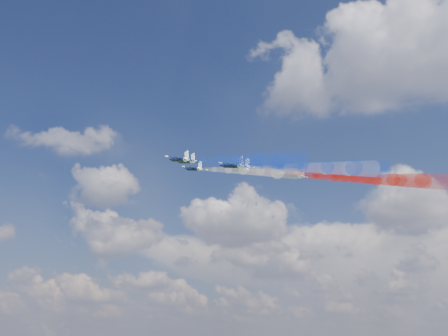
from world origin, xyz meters
The scene contains 16 objects.
jet_lead centered at (2.56, -18.49, 138.99)m, with size 8.27×10.34×2.76m, color black, non-canonical shape.
trail_lead centered at (24.82, -28.31, 132.18)m, with size 3.45×41.39×3.45m, color silver, non-canonical shape.
jet_inner_left centered at (8.41, -30.45, 136.84)m, with size 8.27×10.34×2.76m, color black, non-canonical shape.
trail_inner_left centered at (30.67, -40.26, 130.02)m, with size 3.45×41.39×3.45m, color blue, non-canonical shape.
jet_inner_right centered at (15.45, -13.84, 137.86)m, with size 8.27×10.34×2.76m, color black, non-canonical shape.
trail_inner_right centered at (37.71, -23.66, 131.04)m, with size 3.45×41.39×3.45m, color red, non-canonical shape.
jet_outer_left centered at (13.90, -40.95, 133.34)m, with size 8.27×10.34×2.76m, color black, non-canonical shape.
trail_outer_left centered at (36.16, -50.76, 126.53)m, with size 3.45×41.39×3.45m, color blue, non-canonical shape.
jet_center_third centered at (21.97, -25.41, 134.51)m, with size 8.27×10.34×2.76m, color black, non-canonical shape.
trail_center_third centered at (44.23, -35.23, 127.69)m, with size 3.45×41.39×3.45m, color silver, non-canonical shape.
jet_outer_right centered at (28.21, -9.00, 135.14)m, with size 8.27×10.34×2.76m, color black, non-canonical shape.
trail_outer_right centered at (50.47, -18.82, 128.33)m, with size 3.45×41.39×3.45m, color red, non-canonical shape.
jet_rear_left centered at (27.25, -37.90, 130.27)m, with size 8.27×10.34×2.76m, color black, non-canonical shape.
trail_rear_left centered at (49.51, -47.72, 123.45)m, with size 3.45×41.39×3.45m, color blue, non-canonical shape.
jet_rear_right centered at (35.02, -21.13, 130.92)m, with size 8.27×10.34×2.76m, color black, non-canonical shape.
trail_rear_right centered at (57.28, -30.95, 124.10)m, with size 3.45×41.39×3.45m, color red, non-canonical shape.
Camera 1 is at (91.24, -145.43, 89.20)m, focal length 44.62 mm.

